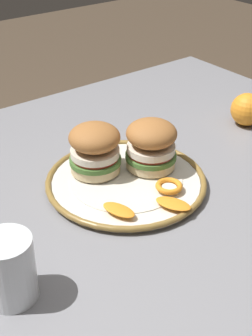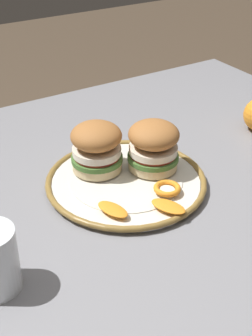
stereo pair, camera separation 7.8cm
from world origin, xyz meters
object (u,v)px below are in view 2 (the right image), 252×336
Objects in this scene: dining_table at (121,237)px; sandwich_half_right at (153,145)px; sandwich_half_left at (97,146)px; dinner_plate at (126,181)px.

sandwich_half_right reaches higher than dining_table.
sandwich_half_right is at bearing 23.71° from dining_table.
sandwich_half_left is (0.01, 0.10, 0.16)m from dining_table.
dinner_plate is at bearing -62.67° from sandwich_half_left.
sandwich_half_left is at bearing 86.78° from dining_table.
sandwich_half_right reaches higher than dinner_plate.
sandwich_half_left is at bearing 117.33° from dinner_plate.
sandwich_half_left reaches higher than dinner_plate.
dining_table is 0.19m from sandwich_half_left.
sandwich_half_left is (-0.03, 0.06, 0.06)m from dinner_plate.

